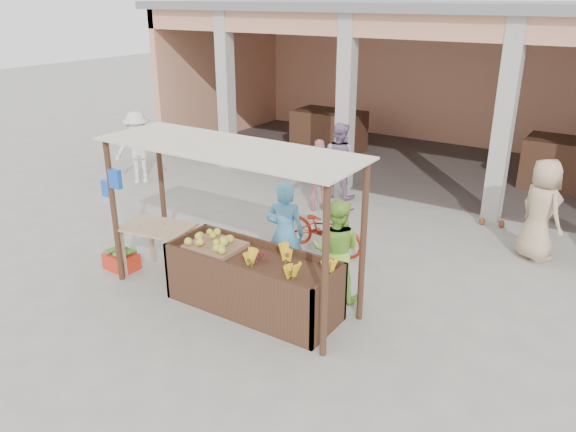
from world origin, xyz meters
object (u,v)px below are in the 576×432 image
Objects in this scene: red_crate at (121,261)px; side_table at (157,234)px; fruit_stall at (253,284)px; vendor_green at (336,248)px; vendor_blue at (285,231)px; motorcycle at (324,228)px.

side_table is at bearing 16.03° from red_crate.
vendor_green is (0.86, 0.94, 0.44)m from fruit_stall.
vendor_blue is at bearing 26.32° from red_crate.
red_crate is 3.57m from motorcycle.
motorcycle is at bearing -68.78° from vendor_green.
fruit_stall is at bearing -8.73° from side_table.
vendor_green is (2.76, 0.96, 0.09)m from side_table.
vendor_blue reaches higher than fruit_stall.
fruit_stall is 1.93m from side_table.
motorcycle is at bearing 93.33° from fruit_stall.
vendor_blue is 0.92m from vendor_green.
vendor_blue is 1.08× the size of vendor_green.
vendor_blue is 1.47m from motorcycle.
vendor_green is 0.99× the size of motorcycle.
side_table is 2.08m from vendor_blue.
vendor_green reaches higher than fruit_stall.
side_table reaches higher than red_crate.
vendor_green is at bearing 10.02° from side_table.
fruit_stall is 1.35m from vendor_green.
vendor_blue reaches higher than vendor_green.
motorcycle is at bearing -107.20° from vendor_blue.
vendor_green reaches higher than side_table.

